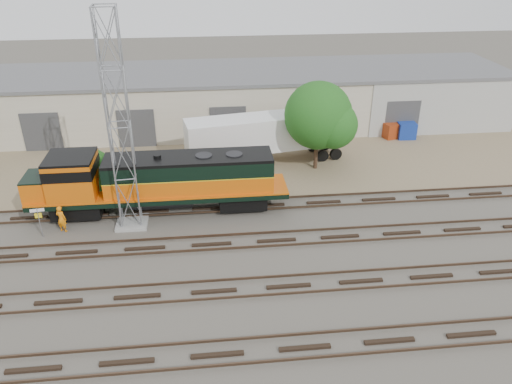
{
  "coord_description": "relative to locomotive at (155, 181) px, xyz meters",
  "views": [
    {
      "loc": [
        -0.04,
        -24.06,
        16.97
      ],
      "look_at": [
        2.99,
        4.0,
        2.2
      ],
      "focal_mm": 35.0,
      "sensor_mm": 36.0,
      "label": 1
    }
  ],
  "objects": [
    {
      "name": "signal_tower",
      "position": [
        -1.57,
        -1.43,
        4.25
      ],
      "size": [
        2.0,
        2.0,
        13.52
      ],
      "rotation": [
        0.0,
        0.0,
        0.08
      ],
      "color": "gray",
      "rests_on": "ground"
    },
    {
      "name": "dumpster_blue",
      "position": [
        21.85,
        11.52,
        -1.6
      ],
      "size": [
        1.65,
        1.56,
        1.5
      ],
      "primitive_type": "cube",
      "rotation": [
        0.0,
        0.0,
        -0.04
      ],
      "color": "navy",
      "rests_on": "ground"
    },
    {
      "name": "tracks",
      "position": [
        3.51,
        -9.0,
        -2.27
      ],
      "size": [
        80.0,
        20.4,
        0.28
      ],
      "color": "black",
      "rests_on": "ground"
    },
    {
      "name": "tree_mid",
      "position": [
        -4.7,
        1.91,
        -0.6
      ],
      "size": [
        4.43,
        4.22,
        4.22
      ],
      "color": "#382619",
      "rests_on": "ground"
    },
    {
      "name": "dirt_strip",
      "position": [
        3.51,
        9.0,
        -2.34
      ],
      "size": [
        80.0,
        16.0,
        0.02
      ],
      "primitive_type": "cube",
      "color": "#726047",
      "rests_on": "ground"
    },
    {
      "name": "sign_post",
      "position": [
        -6.98,
        -2.39,
        -0.93
      ],
      "size": [
        0.83,
        0.14,
        2.04
      ],
      "color": "gray",
      "rests_on": "ground"
    },
    {
      "name": "dumpster_red",
      "position": [
        20.56,
        11.75,
        -1.65
      ],
      "size": [
        1.81,
        1.73,
        1.4
      ],
      "primitive_type": "cube",
      "rotation": [
        0.0,
        0.0,
        0.26
      ],
      "color": "maroon",
      "rests_on": "ground"
    },
    {
      "name": "tree_east",
      "position": [
        12.42,
        5.61,
        1.97
      ],
      "size": [
        5.51,
        5.24,
        7.08
      ],
      "color": "#382619",
      "rests_on": "ground"
    },
    {
      "name": "ground",
      "position": [
        3.51,
        -6.0,
        -2.35
      ],
      "size": [
        140.0,
        140.0,
        0.0
      ],
      "primitive_type": "plane",
      "color": "#47423A",
      "rests_on": "ground"
    },
    {
      "name": "semi_trailer",
      "position": [
        8.69,
        7.46,
        0.17
      ],
      "size": [
        13.28,
        4.84,
        4.01
      ],
      "rotation": [
        0.0,
        0.0,
        0.18
      ],
      "color": "white",
      "rests_on": "ground"
    },
    {
      "name": "locomotive",
      "position": [
        0.0,
        0.0,
        0.0
      ],
      "size": [
        17.02,
        2.99,
        4.09
      ],
      "color": "black",
      "rests_on": "tracks"
    },
    {
      "name": "worker",
      "position": [
        -5.83,
        -1.85,
        -1.45
      ],
      "size": [
        0.78,
        0.65,
        1.81
      ],
      "primitive_type": "imported",
      "rotation": [
        0.0,
        0.0,
        2.75
      ],
      "color": "orange",
      "rests_on": "ground"
    },
    {
      "name": "warehouse",
      "position": [
        3.56,
        16.98,
        0.3
      ],
      "size": [
        58.4,
        10.4,
        5.3
      ],
      "color": "beige",
      "rests_on": "ground"
    }
  ]
}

